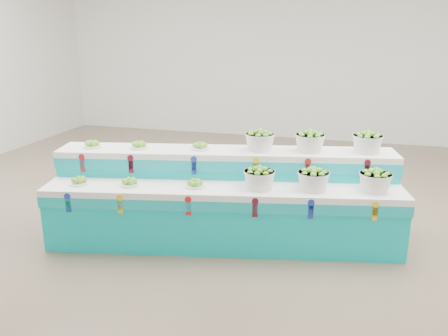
# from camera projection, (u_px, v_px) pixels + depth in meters

# --- Properties ---
(ground) EXTENTS (10.00, 10.00, 0.00)m
(ground) POSITION_uv_depth(u_px,v_px,m) (212.00, 219.00, 6.07)
(ground) COLOR brown
(ground) RESTS_ON ground
(back_wall) EXTENTS (10.00, 0.00, 10.00)m
(back_wall) POSITION_uv_depth(u_px,v_px,m) (279.00, 47.00, 10.10)
(back_wall) COLOR silver
(back_wall) RESTS_ON ground
(display_stand) EXTENTS (4.09, 1.80, 1.02)m
(display_stand) POSITION_uv_depth(u_px,v_px,m) (224.00, 198.00, 5.35)
(display_stand) COLOR #09BDC2
(display_stand) RESTS_ON ground
(plate_lower_left) EXTENTS (0.26, 0.26, 0.09)m
(plate_lower_left) POSITION_uv_depth(u_px,v_px,m) (79.00, 180.00, 5.15)
(plate_lower_left) COLOR white
(plate_lower_left) RESTS_ON display_stand
(plate_lower_mid) EXTENTS (0.26, 0.26, 0.09)m
(plate_lower_mid) POSITION_uv_depth(u_px,v_px,m) (129.00, 182.00, 5.11)
(plate_lower_mid) COLOR white
(plate_lower_mid) RESTS_ON display_stand
(plate_lower_right) EXTENTS (0.26, 0.26, 0.09)m
(plate_lower_right) POSITION_uv_depth(u_px,v_px,m) (195.00, 183.00, 5.06)
(plate_lower_right) COLOR white
(plate_lower_right) RESTS_ON display_stand
(basket_lower_left) EXTENTS (0.40, 0.40, 0.24)m
(basket_lower_left) POSITION_uv_depth(u_px,v_px,m) (259.00, 178.00, 4.99)
(basket_lower_left) COLOR silver
(basket_lower_left) RESTS_ON display_stand
(basket_lower_mid) EXTENTS (0.40, 0.40, 0.24)m
(basket_lower_mid) POSITION_uv_depth(u_px,v_px,m) (313.00, 179.00, 4.95)
(basket_lower_mid) COLOR silver
(basket_lower_mid) RESTS_ON display_stand
(basket_lower_right) EXTENTS (0.40, 0.40, 0.24)m
(basket_lower_right) POSITION_uv_depth(u_px,v_px,m) (375.00, 180.00, 4.91)
(basket_lower_right) COLOR silver
(basket_lower_right) RESTS_ON display_stand
(plate_upper_left) EXTENTS (0.26, 0.26, 0.09)m
(plate_upper_left) POSITION_uv_depth(u_px,v_px,m) (92.00, 144.00, 5.54)
(plate_upper_left) COLOR white
(plate_upper_left) RESTS_ON display_stand
(plate_upper_mid) EXTENTS (0.26, 0.26, 0.09)m
(plate_upper_mid) POSITION_uv_depth(u_px,v_px,m) (139.00, 145.00, 5.50)
(plate_upper_mid) COLOR white
(plate_upper_mid) RESTS_ON display_stand
(plate_upper_right) EXTENTS (0.26, 0.26, 0.09)m
(plate_upper_right) POSITION_uv_depth(u_px,v_px,m) (200.00, 146.00, 5.45)
(plate_upper_right) COLOR white
(plate_upper_right) RESTS_ON display_stand
(basket_upper_left) EXTENTS (0.40, 0.40, 0.24)m
(basket_upper_left) POSITION_uv_depth(u_px,v_px,m) (260.00, 140.00, 5.38)
(basket_upper_left) COLOR silver
(basket_upper_left) RESTS_ON display_stand
(basket_upper_mid) EXTENTS (0.40, 0.40, 0.24)m
(basket_upper_mid) POSITION_uv_depth(u_px,v_px,m) (310.00, 141.00, 5.34)
(basket_upper_mid) COLOR silver
(basket_upper_mid) RESTS_ON display_stand
(basket_upper_right) EXTENTS (0.40, 0.40, 0.24)m
(basket_upper_right) POSITION_uv_depth(u_px,v_px,m) (367.00, 142.00, 5.29)
(basket_upper_right) COLOR silver
(basket_upper_right) RESTS_ON display_stand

